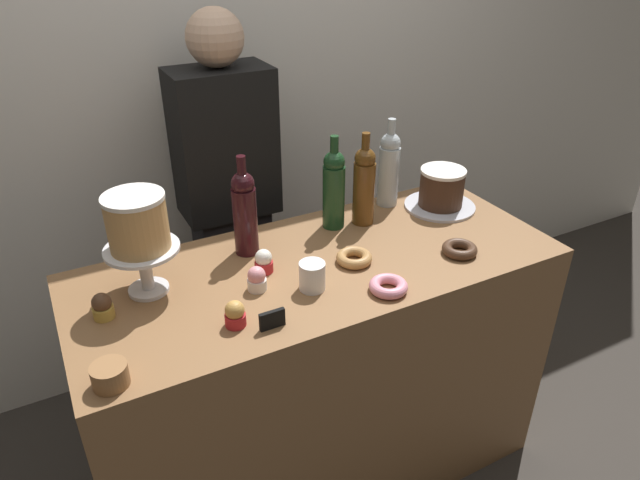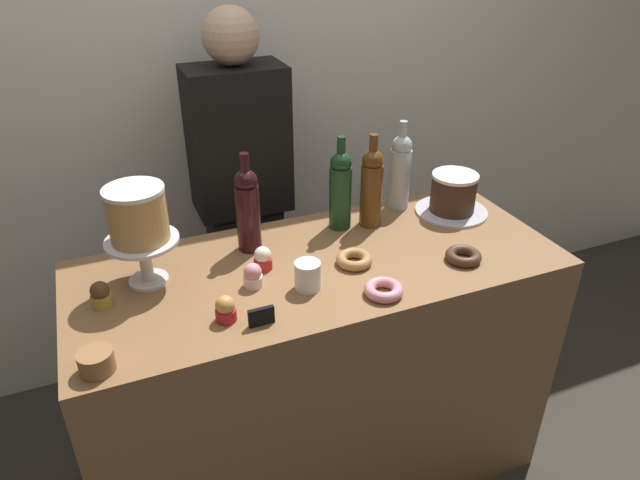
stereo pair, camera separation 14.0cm
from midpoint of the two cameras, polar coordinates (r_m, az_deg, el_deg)
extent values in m
plane|color=#38332D|center=(2.39, -1.80, -21.37)|extent=(12.00, 12.00, 0.00)
cube|color=silver|center=(2.41, -12.09, 15.61)|extent=(6.00, 0.05, 2.60)
cube|color=brown|center=(2.05, -2.00, -13.26)|extent=(1.52, 0.63, 0.92)
cylinder|color=silver|center=(1.73, -18.93, -4.71)|extent=(0.11, 0.11, 0.01)
cylinder|color=silver|center=(1.70, -19.29, -2.83)|extent=(0.04, 0.04, 0.12)
cylinder|color=silver|center=(1.67, -19.67, -0.90)|extent=(0.21, 0.21, 0.01)
cylinder|color=tan|center=(1.63, -20.12, 1.46)|extent=(0.16, 0.16, 0.15)
cylinder|color=white|center=(1.60, -20.60, 3.94)|extent=(0.17, 0.17, 0.01)
cylinder|color=silver|center=(2.14, 10.01, 3.33)|extent=(0.26, 0.26, 0.01)
cylinder|color=#3D2619|center=(2.11, 10.17, 5.00)|extent=(0.16, 0.16, 0.13)
cylinder|color=white|center=(2.08, 10.34, 6.74)|extent=(0.16, 0.16, 0.01)
cylinder|color=#5B3814|center=(1.96, 2.34, 4.62)|extent=(0.08, 0.08, 0.22)
sphere|color=#5B3814|center=(1.91, 2.42, 8.08)|extent=(0.07, 0.07, 0.07)
cylinder|color=#5B3814|center=(1.89, 2.45, 9.51)|extent=(0.03, 0.03, 0.08)
cylinder|color=#193D1E|center=(1.93, -0.70, 4.27)|extent=(0.08, 0.08, 0.22)
sphere|color=#193D1E|center=(1.88, -0.73, 7.77)|extent=(0.07, 0.07, 0.07)
cylinder|color=#193D1E|center=(1.86, -0.74, 9.22)|extent=(0.03, 0.03, 0.08)
cylinder|color=black|center=(1.80, -9.67, 1.81)|extent=(0.08, 0.08, 0.22)
sphere|color=black|center=(1.75, -10.02, 5.50)|extent=(0.07, 0.07, 0.07)
cylinder|color=black|center=(1.73, -10.16, 7.04)|extent=(0.03, 0.03, 0.08)
cylinder|color=#B2BCC1|center=(2.10, 4.94, 6.30)|extent=(0.08, 0.08, 0.22)
sphere|color=#B2BCC1|center=(2.05, 5.09, 9.56)|extent=(0.07, 0.07, 0.07)
cylinder|color=#B2BCC1|center=(2.04, 5.15, 10.91)|extent=(0.03, 0.03, 0.08)
cylinder|color=gold|center=(1.66, -23.06, -6.68)|extent=(0.06, 0.06, 0.03)
sphere|color=brown|center=(1.65, -23.27, -5.80)|extent=(0.05, 0.05, 0.05)
cylinder|color=red|center=(1.74, -7.91, -2.69)|extent=(0.06, 0.06, 0.03)
sphere|color=white|center=(1.72, -7.98, -1.81)|extent=(0.05, 0.05, 0.05)
cylinder|color=red|center=(1.53, -11.04, -7.88)|extent=(0.06, 0.06, 0.03)
sphere|color=#CC9347|center=(1.52, -11.15, -6.94)|extent=(0.05, 0.05, 0.05)
cylinder|color=white|center=(1.66, -8.70, -4.44)|extent=(0.06, 0.06, 0.03)
sphere|color=pink|center=(1.64, -8.79, -3.54)|extent=(0.05, 0.05, 0.05)
torus|color=#472D1E|center=(1.85, 11.65, -0.96)|extent=(0.11, 0.11, 0.03)
torus|color=#B27F47|center=(1.77, 1.16, -1.84)|extent=(0.11, 0.11, 0.03)
torus|color=pink|center=(1.64, 4.41, -4.69)|extent=(0.11, 0.11, 0.03)
cylinder|color=olive|center=(1.46, -22.74, -13.05)|extent=(0.08, 0.08, 0.01)
cylinder|color=olive|center=(1.45, -22.82, -12.73)|extent=(0.08, 0.08, 0.01)
cylinder|color=olive|center=(1.44, -22.91, -12.40)|extent=(0.08, 0.08, 0.01)
cylinder|color=olive|center=(1.43, -23.00, -12.07)|extent=(0.08, 0.08, 0.01)
cylinder|color=olive|center=(1.43, -23.08, -11.74)|extent=(0.08, 0.08, 0.01)
cube|color=black|center=(1.51, -7.48, -7.94)|extent=(0.07, 0.01, 0.05)
cylinder|color=white|center=(1.63, -3.24, -3.67)|extent=(0.08, 0.08, 0.08)
cube|color=black|center=(2.51, -9.81, -5.77)|extent=(0.28, 0.18, 0.85)
cube|color=black|center=(2.18, -11.38, 9.40)|extent=(0.36, 0.22, 0.55)
sphere|color=tan|center=(2.09, -12.45, 19.10)|extent=(0.20, 0.20, 0.20)
camera|label=1|loc=(0.07, -92.31, -1.32)|focal=32.11mm
camera|label=2|loc=(0.07, 87.69, 1.32)|focal=32.11mm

